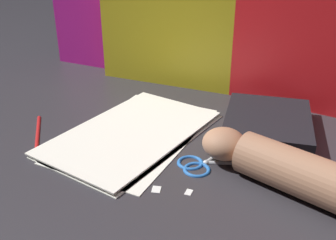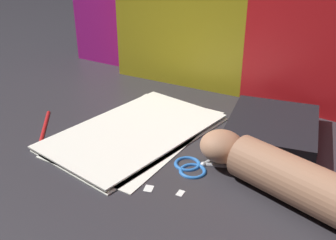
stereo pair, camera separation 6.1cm
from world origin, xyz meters
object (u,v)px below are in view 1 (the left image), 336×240
(paper_stack, at_px, (134,133))
(hand_forearm, at_px, (296,172))
(scissors, at_px, (204,162))
(book_closed, at_px, (267,123))

(paper_stack, distance_m, hand_forearm, 0.33)
(paper_stack, distance_m, scissors, 0.17)
(scissors, height_order, hand_forearm, hand_forearm)
(book_closed, relative_size, scissors, 1.76)
(paper_stack, distance_m, book_closed, 0.28)
(paper_stack, relative_size, hand_forearm, 1.11)
(paper_stack, xyz_separation_m, scissors, (0.17, -0.02, -0.00))
(paper_stack, relative_size, scissors, 2.64)
(book_closed, relative_size, hand_forearm, 0.74)
(book_closed, bearing_deg, hand_forearm, -59.42)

